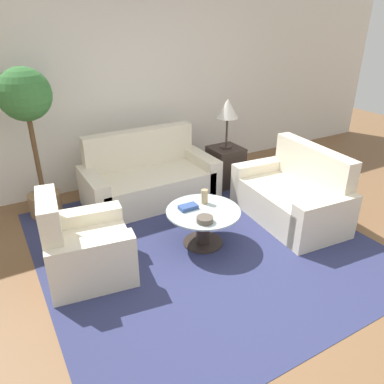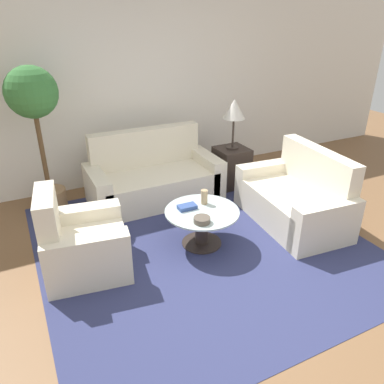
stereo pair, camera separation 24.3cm
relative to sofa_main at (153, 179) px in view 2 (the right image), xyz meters
name	(u,v)px [view 2 (the right image)]	position (x,y,z in m)	size (l,w,h in m)	color
ground_plane	(247,279)	(0.18, -2.13, -0.29)	(14.00, 14.00, 0.00)	brown
wall_back	(141,94)	(0.18, 0.82, 1.01)	(10.00, 0.06, 2.60)	white
rug	(202,243)	(0.06, -1.36, -0.29)	(3.52, 3.55, 0.01)	navy
sofa_main	(153,179)	(0.00, 0.00, 0.00)	(1.79, 0.87, 0.94)	beige
armchair	(80,246)	(-1.26, -1.24, 0.00)	(0.91, 0.92, 0.91)	beige
loveseat	(297,200)	(1.38, -1.42, 0.00)	(0.94, 1.53, 0.93)	beige
coffee_table	(202,223)	(0.06, -1.36, -0.01)	(0.83, 0.83, 0.43)	#332823
side_table	(231,167)	(1.22, -0.13, 0.00)	(0.45, 0.45, 0.59)	#332823
table_lamp	(234,110)	(1.22, -0.13, 0.86)	(0.32, 0.32, 0.72)	#332823
potted_plant	(35,113)	(-1.36, 0.26, 1.02)	(0.61, 0.61, 1.87)	#93704C
vase	(204,197)	(0.16, -1.23, 0.22)	(0.08, 0.08, 0.17)	tan
bowl	(202,220)	(-0.06, -1.59, 0.17)	(0.18, 0.18, 0.06)	brown
book_stack	(187,207)	(-0.06, -1.25, 0.16)	(0.21, 0.12, 0.04)	#334C8C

